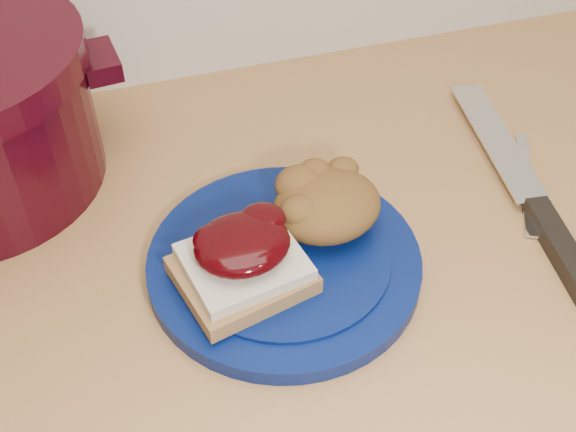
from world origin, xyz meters
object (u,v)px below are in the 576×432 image
object	(u,v)px
butter_knife	(527,182)
plate	(284,263)
chef_knife	(542,216)
pepper_grinder	(13,131)

from	to	relation	value
butter_knife	plate	bearing A→B (deg)	124.38
plate	chef_knife	bearing A→B (deg)	-3.81
chef_knife	butter_knife	distance (m)	0.06
plate	pepper_grinder	size ratio (longest dim) A/B	2.10
plate	pepper_grinder	world-z (taller)	pepper_grinder
chef_knife	pepper_grinder	bearing A→B (deg)	73.02
plate	chef_knife	distance (m)	0.27
chef_knife	butter_knife	world-z (taller)	chef_knife
chef_knife	butter_knife	bearing A→B (deg)	-9.48
chef_knife	plate	bearing A→B (deg)	94.04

